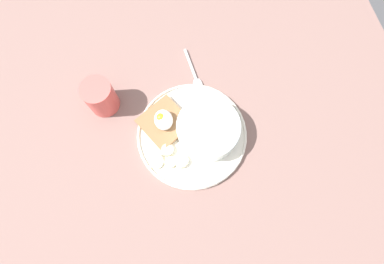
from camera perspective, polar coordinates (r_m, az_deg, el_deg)
ground_plane at (r=76.19cm, az=-0.00°, el=-0.88°), size 120.00×120.00×2.00cm
plate at (r=74.47cm, az=-0.00°, el=-0.50°), size 27.38×27.38×1.60cm
oatmeal_bowl at (r=71.69cm, az=3.10°, el=0.53°), size 15.16×15.16×5.74cm
toast_slice at (r=74.60cm, az=-5.29°, el=1.76°), size 14.31×14.31×1.57cm
poached_egg at (r=72.44cm, az=-5.51°, el=2.38°), size 5.27×4.51×3.43cm
banana_slice_front at (r=72.19cm, az=-4.11°, el=-5.74°), size 3.15×3.20×1.23cm
banana_slice_left at (r=72.52cm, az=-6.87°, el=-5.60°), size 4.67×4.61×1.50cm
banana_slice_back at (r=72.63cm, az=-4.75°, el=-3.46°), size 3.49×3.66×1.90cm
banana_slice_right at (r=71.93cm, az=-2.07°, el=-5.60°), size 4.76×4.72×1.70cm
coffee_mug at (r=76.99cm, az=-17.06°, el=6.45°), size 7.49×7.49×9.38cm
spoon at (r=81.25cm, az=0.47°, el=10.88°), size 12.86×2.68×0.80cm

